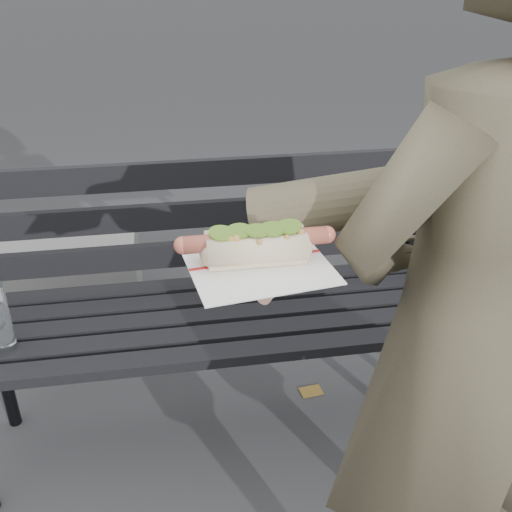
% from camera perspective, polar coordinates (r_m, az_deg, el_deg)
% --- Properties ---
extents(park_bench, '(1.50, 0.44, 0.88)m').
position_cam_1_polar(park_bench, '(1.77, -4.66, -3.07)').
color(park_bench, black).
rests_on(park_bench, ground).
extents(person, '(0.68, 0.56, 1.61)m').
position_cam_1_polar(person, '(1.15, 18.97, -7.34)').
color(person, '#433E2C').
rests_on(person, ground).
extents(held_hotdog, '(0.62, 0.30, 0.20)m').
position_cam_1_polar(held_hotdog, '(0.92, 11.23, 4.53)').
color(held_hotdog, '#433E2C').
extents(fallen_leaves, '(4.40, 3.58, 0.00)m').
position_cam_1_polar(fallen_leaves, '(1.92, 9.45, -20.72)').
color(fallen_leaves, brown).
rests_on(fallen_leaves, ground).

